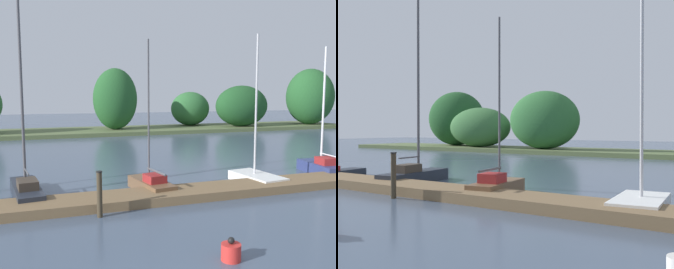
% 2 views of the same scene
% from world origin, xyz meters
% --- Properties ---
extents(dock_pier, '(28.96, 1.80, 0.35)m').
position_xyz_m(dock_pier, '(0.00, 8.56, 0.17)').
color(dock_pier, brown).
rests_on(dock_pier, ground).
extents(far_shore, '(69.18, 8.36, 7.48)m').
position_xyz_m(far_shore, '(1.41, 34.57, 2.85)').
color(far_shore, '#56663D').
rests_on(far_shore, ground).
extents(sailboat_2, '(1.49, 4.20, 8.38)m').
position_xyz_m(sailboat_2, '(-2.56, 10.65, 0.48)').
color(sailboat_2, '#232833').
rests_on(sailboat_2, ground).
extents(sailboat_3, '(1.43, 3.14, 6.41)m').
position_xyz_m(sailboat_3, '(2.42, 9.90, 0.37)').
color(sailboat_3, brown).
rests_on(sailboat_3, ground).
extents(sailboat_4, '(1.67, 3.07, 6.88)m').
position_xyz_m(sailboat_4, '(7.56, 9.82, 0.33)').
color(sailboat_4, white).
rests_on(sailboat_4, ground).
extents(mooring_piling_1, '(0.21, 0.21, 1.58)m').
position_xyz_m(mooring_piling_1, '(-0.12, 7.32, 0.80)').
color(mooring_piling_1, '#3D3323').
rests_on(mooring_piling_1, ground).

